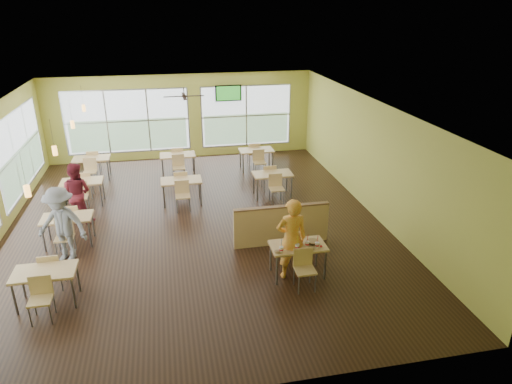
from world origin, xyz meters
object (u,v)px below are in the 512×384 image
main_table (298,250)px  man_plaid (291,239)px  half_wall_divider (281,225)px  food_basket (312,242)px

main_table → man_plaid: size_ratio=0.82×
half_wall_divider → man_plaid: man_plaid is taller
main_table → half_wall_divider: half_wall_divider is taller
main_table → half_wall_divider: bearing=90.0°
man_plaid → food_basket: man_plaid is taller
main_table → man_plaid: bearing=-169.2°
main_table → food_basket: main_table is taller
man_plaid → food_basket: (0.49, 0.05, -0.15)m
food_basket → half_wall_divider: bearing=102.9°
man_plaid → food_basket: 0.52m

